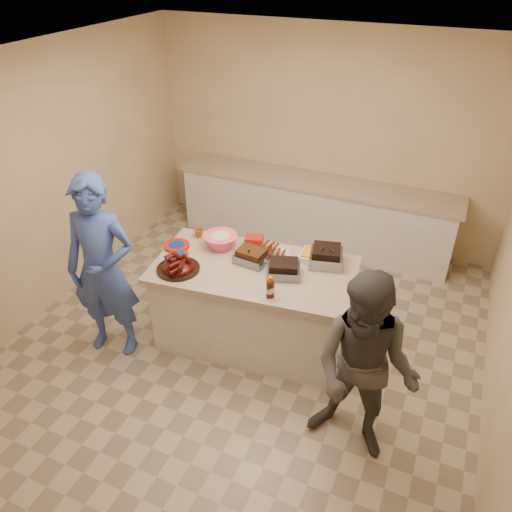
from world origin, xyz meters
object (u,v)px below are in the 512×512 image
at_px(bbq_bottle_b, 269,297).
at_px(plastic_cup, 199,237).
at_px(rib_platter, 178,270).
at_px(island, 254,339).
at_px(coleslaw_bowl, 221,247).
at_px(mustard_bottle, 239,257).
at_px(bbq_bottle_a, 270,297).
at_px(guest_gray, 353,442).
at_px(roasting_pan, 326,264).
at_px(guest_blue, 118,344).

xyz_separation_m(bbq_bottle_b, plastic_cup, (-1.05, 0.64, 0.00)).
bearing_deg(bbq_bottle_b, rib_platter, 177.26).
bearing_deg(bbq_bottle_b, island, 130.51).
bearing_deg(coleslaw_bowl, mustard_bottle, -21.88).
bearing_deg(coleslaw_bowl, rib_platter, -109.26).
xyz_separation_m(rib_platter, plastic_cup, (-0.11, 0.60, 0.00)).
bearing_deg(bbq_bottle_a, plastic_cup, 148.83).
bearing_deg(guest_gray, rib_platter, 172.09).
relative_size(island, bbq_bottle_a, 9.24).
xyz_separation_m(coleslaw_bowl, bbq_bottle_b, (0.75, -0.56, 0.00)).
distance_m(bbq_bottle_a, guest_gray, 1.37).
bearing_deg(rib_platter, bbq_bottle_b, -2.74).
relative_size(mustard_bottle, guest_gray, 0.07).
height_order(bbq_bottle_b, plastic_cup, bbq_bottle_b).
bearing_deg(bbq_bottle_a, mustard_bottle, 138.53).
bearing_deg(mustard_bottle, rib_platter, -135.50).
bearing_deg(coleslaw_bowl, roasting_pan, 6.94).
bearing_deg(bbq_bottle_b, plastic_cup, 148.41).
height_order(rib_platter, bbq_bottle_a, bbq_bottle_a).
bearing_deg(island, rib_platter, -160.18).
distance_m(bbq_bottle_a, guest_blue, 1.81).
xyz_separation_m(island, roasting_pan, (0.59, 0.33, 0.89)).
relative_size(roasting_pan, plastic_cup, 3.11).
relative_size(coleslaw_bowl, guest_blue, 0.18).
distance_m(coleslaw_bowl, guest_gray, 2.16).
height_order(island, guest_blue, island).
height_order(rib_platter, coleslaw_bowl, coleslaw_bowl).
bearing_deg(bbq_bottle_b, roasting_pan, 66.98).
relative_size(island, guest_gray, 1.15).
distance_m(rib_platter, coleslaw_bowl, 0.54).
distance_m(bbq_bottle_a, plastic_cup, 1.23).
distance_m(rib_platter, bbq_bottle_a, 0.94).
relative_size(bbq_bottle_a, mustard_bottle, 1.68).
bearing_deg(bbq_bottle_b, guest_blue, -170.08).
xyz_separation_m(roasting_pan, bbq_bottle_b, (-0.29, -0.69, 0.00)).
distance_m(roasting_pan, mustard_bottle, 0.83).
relative_size(coleslaw_bowl, bbq_bottle_b, 1.92).
bearing_deg(island, coleslaw_bowl, 149.16).
bearing_deg(island, bbq_bottle_b, -55.86).
bearing_deg(bbq_bottle_a, island, 131.55).
distance_m(mustard_bottle, guest_gray, 1.93).
bearing_deg(guest_blue, guest_gray, -17.19).
height_order(roasting_pan, plastic_cup, roasting_pan).
bearing_deg(island, mustard_bottle, 146.21).
relative_size(island, roasting_pan, 6.29).
bearing_deg(guest_blue, mustard_bottle, 22.31).
xyz_separation_m(island, rib_platter, (-0.63, -0.31, 0.89)).
distance_m(roasting_pan, guest_gray, 1.59).
height_order(coleslaw_bowl, plastic_cup, coleslaw_bowl).
height_order(plastic_cup, guest_blue, plastic_cup).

